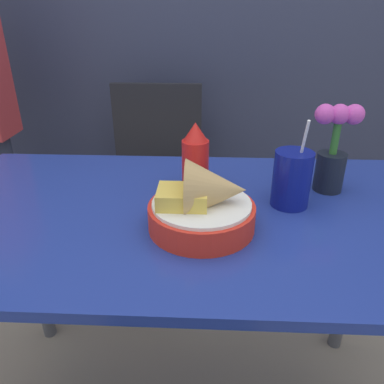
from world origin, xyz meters
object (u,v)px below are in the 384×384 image
(food_basket, at_px, (205,205))
(flower_vase, at_px, (333,150))
(chair_far_window, at_px, (157,172))
(drink_cup, at_px, (292,181))
(ketchup_bottle, at_px, (195,159))

(food_basket, distance_m, flower_vase, 0.40)
(chair_far_window, distance_m, drink_cup, 0.89)
(chair_far_window, relative_size, flower_vase, 3.97)
(chair_far_window, distance_m, food_basket, 0.91)
(food_basket, height_order, flower_vase, flower_vase)
(drink_cup, bearing_deg, chair_far_window, 121.75)
(chair_far_window, xyz_separation_m, ketchup_bottle, (0.20, -0.64, 0.32))
(chair_far_window, distance_m, ketchup_bottle, 0.74)
(drink_cup, bearing_deg, flower_vase, 37.57)
(ketchup_bottle, xyz_separation_m, flower_vase, (0.36, 0.02, 0.02))
(drink_cup, xyz_separation_m, flower_vase, (0.12, 0.09, 0.05))
(ketchup_bottle, bearing_deg, flower_vase, 2.80)
(food_basket, height_order, drink_cup, drink_cup)
(food_basket, xyz_separation_m, drink_cup, (0.21, 0.12, 0.01))
(food_basket, xyz_separation_m, flower_vase, (0.33, 0.22, 0.06))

